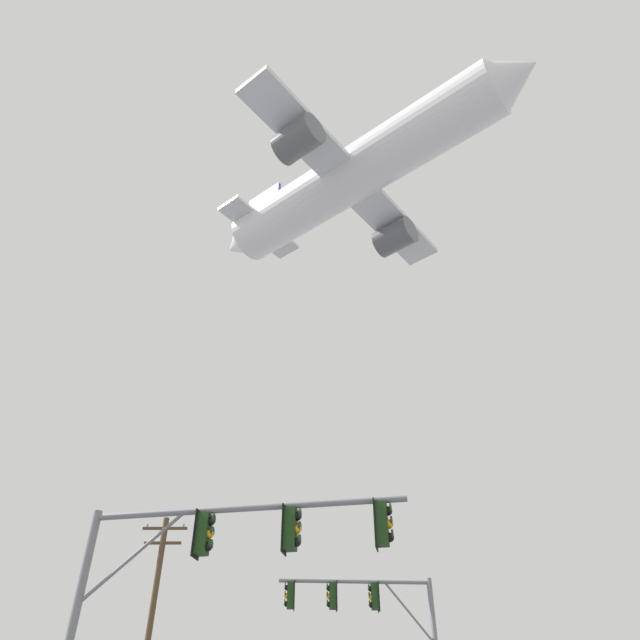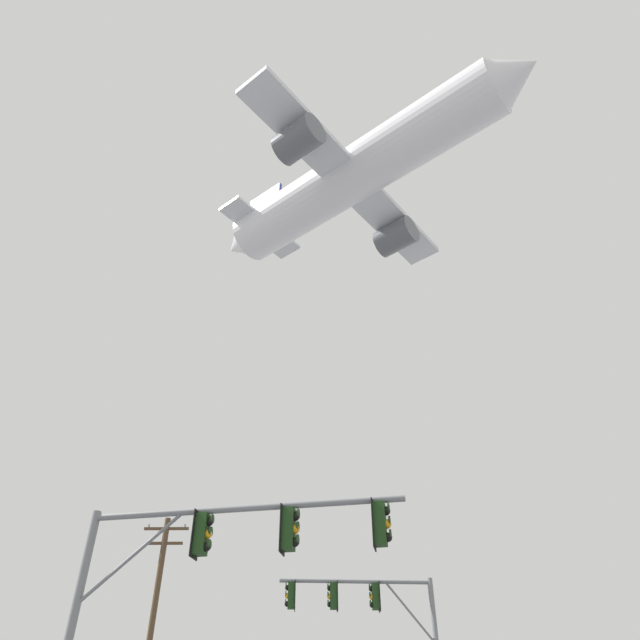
{
  "view_description": "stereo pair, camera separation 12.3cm",
  "coord_description": "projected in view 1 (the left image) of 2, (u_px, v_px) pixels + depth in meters",
  "views": [
    {
      "loc": [
        0.58,
        -5.66,
        1.35
      ],
      "look_at": [
        0.45,
        13.8,
        15.52
      ],
      "focal_mm": 32.51,
      "sensor_mm": 36.0,
      "label": 1
    },
    {
      "loc": [
        0.7,
        -5.66,
        1.35
      ],
      "look_at": [
        0.45,
        13.8,
        15.52
      ],
      "focal_mm": 32.51,
      "sensor_mm": 36.0,
      "label": 2
    }
  ],
  "objects": [
    {
      "name": "airplane",
      "position": [
        357.0,
        173.0,
        42.13
      ],
      "size": [
        23.23,
        19.49,
        7.37
      ],
      "color": "white"
    },
    {
      "name": "signal_pole_far",
      "position": [
        373.0,
        620.0,
        21.41
      ],
      "size": [
        5.88,
        0.7,
        6.44
      ],
      "color": "slate",
      "rests_on": "ground"
    },
    {
      "name": "signal_pole_near",
      "position": [
        212.0,
        560.0,
        12.72
      ],
      "size": [
        7.37,
        1.5,
        5.82
      ],
      "color": "slate",
      "rests_on": "ground"
    },
    {
      "name": "utility_pole",
      "position": [
        150.0,
        627.0,
        26.05
      ],
      "size": [
        2.2,
        0.28,
        10.36
      ],
      "color": "brown",
      "rests_on": "ground"
    }
  ]
}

